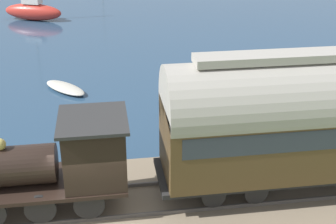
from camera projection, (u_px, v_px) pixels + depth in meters
rail_embankment at (95, 209)px, 15.00m from camera, size 5.36×56.00×0.49m
steam_locomotive at (55, 160)px, 14.05m from camera, size 2.25×5.75×3.15m
passenger_coach at (328, 115)px, 14.82m from camera, size 2.62×10.92×4.65m
sailboat_red at (33, 11)px, 38.51m from camera, size 3.26×5.18×6.47m
rowboat_near_shore at (258, 99)px, 23.20m from camera, size 2.21×1.84×0.36m
rowboat_far_out at (65, 88)px, 24.59m from camera, size 2.94×2.68×0.32m
rowboat_mid_harbor at (184, 81)px, 25.50m from camera, size 2.60×2.67×0.34m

